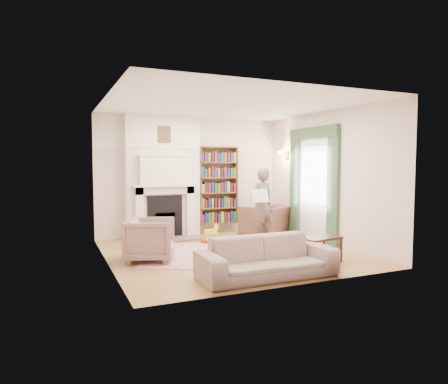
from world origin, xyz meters
name	(u,v)px	position (x,y,z in m)	size (l,w,h in m)	color
floor	(229,253)	(0.00, 0.00, 0.00)	(4.50, 4.50, 0.00)	olive
ceiling	(229,105)	(0.00, 0.00, 2.80)	(4.50, 4.50, 0.00)	white
wall_back	(191,176)	(0.00, 2.25, 1.40)	(4.50, 4.50, 0.00)	white
wall_front	(296,186)	(0.00, -2.25, 1.40)	(4.50, 4.50, 0.00)	white
wall_left	(107,182)	(-2.25, 0.00, 1.40)	(4.50, 4.50, 0.00)	white
wall_right	(326,178)	(2.25, 0.00, 1.40)	(4.50, 4.50, 0.00)	white
fireplace	(163,177)	(-0.75, 2.05, 1.39)	(1.70, 0.58, 2.80)	white
bookcase	(218,185)	(0.65, 2.12, 1.18)	(1.00, 0.24, 1.85)	brown
window	(314,175)	(2.23, 0.40, 1.45)	(0.02, 0.90, 1.30)	silver
curtain_left	(333,188)	(2.20, -0.30, 1.20)	(0.07, 0.32, 2.40)	#304A32
curtain_right	(295,185)	(2.20, 1.10, 1.20)	(0.07, 0.32, 2.40)	#304A32
pelmet	(313,133)	(2.19, 0.40, 2.38)	(0.09, 1.70, 0.24)	#304A32
wall_sconce	(280,156)	(2.03, 1.50, 1.90)	(0.20, 0.24, 0.24)	gold
rug	(221,254)	(-0.22, -0.09, 0.01)	(2.77, 2.13, 0.01)	beige
armchair_reading	(266,220)	(1.60, 1.41, 0.35)	(1.08, 0.94, 0.70)	#4D2D29
armchair_left	(150,239)	(-1.53, -0.02, 0.38)	(0.80, 0.83, 0.75)	gray
sofa	(267,257)	(-0.17, -1.74, 0.30)	(2.07, 0.81, 0.61)	#BCB19B
man_reading	(262,204)	(1.15, 0.81, 0.80)	(0.59, 0.39, 1.61)	#5A4A48
newspaper	(260,196)	(1.00, 0.61, 1.02)	(0.42, 0.02, 0.29)	silver
coffee_table	(319,249)	(1.12, -1.31, 0.23)	(0.70, 0.45, 0.45)	#331E11
paraffin_heater	(139,233)	(-1.47, 1.27, 0.28)	(0.24, 0.24, 0.55)	#ADB0B5
rocking_horse	(211,234)	(0.02, 1.03, 0.20)	(0.45, 0.18, 0.39)	gold
board_game	(208,252)	(-0.39, 0.11, 0.03)	(0.34, 0.34, 0.03)	#D9D74C
game_box_lid	(215,256)	(-0.42, -0.30, 0.04)	(0.30, 0.20, 0.05)	red
comic_annuals	(248,253)	(0.29, -0.22, 0.02)	(0.88, 0.93, 0.02)	red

